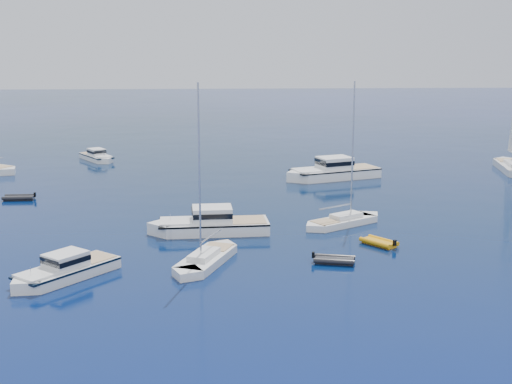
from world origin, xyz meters
TOP-DOWN VIEW (x-y plane):
  - ground at (0.00, 0.00)m, footprint 400.00×400.00m
  - motor_cruiser_left at (-21.45, 9.71)m, footprint 7.68×8.46m
  - motor_cruiser_centre at (-11.70, 20.73)m, footprint 11.11×3.96m
  - motor_cruiser_distant at (2.42, 43.58)m, footprint 12.95×7.73m
  - motor_cruiser_horizon at (-27.36, 57.73)m, footprint 6.21×7.83m
  - sailboat_fore at (-11.87, 12.46)m, footprint 5.69×9.50m
  - sailboat_centre at (0.01, 22.71)m, footprint 8.67×6.70m
  - tender_yellow at (1.76, 16.43)m, footprint 3.26×3.48m
  - tender_grey_near at (-2.51, 12.11)m, footprint 3.43×2.44m
  - tender_grey_far at (-31.30, 34.21)m, footprint 3.29×1.92m

SIDE VIEW (x-z plane):
  - ground at x=0.00m, z-range 0.00..0.00m
  - motor_cruiser_left at x=-21.45m, z-range -1.15..1.15m
  - motor_cruiser_centre at x=-11.70m, z-range -1.44..1.44m
  - motor_cruiser_distant at x=2.42m, z-range -1.63..1.63m
  - motor_cruiser_horizon at x=-27.36m, z-range -1.02..1.02m
  - sailboat_fore at x=-11.87m, z-range -6.81..6.81m
  - sailboat_centre at x=0.01m, z-range -6.49..6.49m
  - tender_yellow at x=1.76m, z-range -0.47..0.47m
  - tender_grey_near at x=-2.51m, z-range -0.47..0.47m
  - tender_grey_far at x=-31.30m, z-range -0.47..0.47m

